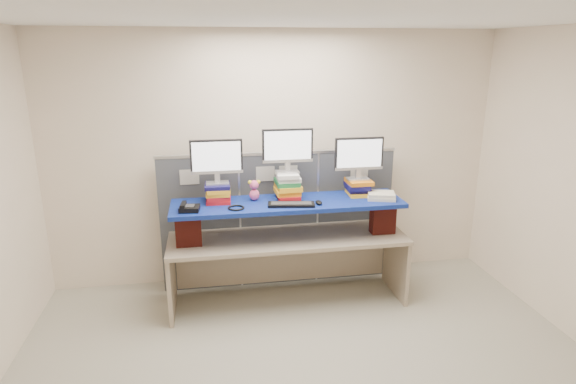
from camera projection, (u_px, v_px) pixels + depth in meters
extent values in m
cube|color=#F8E4CC|center=(316.00, 219.00, 3.49)|extent=(5.00, 4.00, 2.80)
cube|color=#B4B09D|center=(313.00, 381.00, 3.89)|extent=(5.00, 4.00, 0.01)
cube|color=white|center=(319.00, 14.00, 3.10)|extent=(5.00, 4.00, 0.01)
cube|color=#41454D|center=(200.00, 225.00, 5.22)|extent=(0.85, 0.05, 1.50)
cube|color=#41454D|center=(279.00, 220.00, 5.36)|extent=(0.85, 0.05, 1.50)
cube|color=#41454D|center=(354.00, 216.00, 5.50)|extent=(0.85, 0.05, 1.50)
cube|color=#B9BBC0|center=(279.00, 153.00, 5.14)|extent=(2.60, 0.06, 0.03)
cube|color=silver|center=(189.00, 177.00, 5.02)|extent=(0.20, 0.00, 0.16)
cube|color=silver|center=(265.00, 174.00, 5.15)|extent=(0.20, 0.00, 0.16)
cube|color=silver|center=(288.00, 173.00, 5.19)|extent=(0.20, 0.00, 0.16)
cube|color=silver|center=(359.00, 170.00, 5.32)|extent=(0.20, 0.00, 0.16)
cube|color=tan|center=(288.00, 239.00, 4.93)|extent=(2.43, 0.71, 0.04)
cube|color=tan|center=(171.00, 280.00, 4.84)|extent=(0.04, 0.66, 0.70)
cube|color=tan|center=(396.00, 263.00, 5.23)|extent=(0.04, 0.66, 0.70)
cube|color=maroon|center=(188.00, 229.00, 4.67)|extent=(0.25, 0.13, 0.34)
cube|color=maroon|center=(383.00, 217.00, 4.99)|extent=(0.25, 0.13, 0.34)
cube|color=#0F086F|center=(288.00, 204.00, 4.82)|extent=(2.32, 0.58, 0.04)
cube|color=red|center=(219.00, 200.00, 4.82)|extent=(0.25, 0.29, 0.03)
cube|color=red|center=(218.00, 196.00, 4.81)|extent=(0.23, 0.28, 0.05)
cube|color=yellow|center=(218.00, 192.00, 4.79)|extent=(0.24, 0.28, 0.03)
cube|color=yellow|center=(218.00, 189.00, 4.78)|extent=(0.23, 0.29, 0.04)
cube|color=#131048|center=(217.00, 186.00, 4.77)|extent=(0.25, 0.27, 0.04)
cube|color=red|center=(288.00, 196.00, 4.92)|extent=(0.23, 0.30, 0.05)
cube|color=yellow|center=(287.00, 191.00, 4.92)|extent=(0.25, 0.29, 0.05)
cube|color=yellow|center=(288.00, 187.00, 4.89)|extent=(0.25, 0.30, 0.05)
cube|color=#1E7037|center=(287.00, 182.00, 4.89)|extent=(0.23, 0.30, 0.04)
cube|color=white|center=(288.00, 178.00, 4.87)|extent=(0.23, 0.27, 0.04)
cube|color=white|center=(287.00, 175.00, 4.85)|extent=(0.22, 0.29, 0.04)
cube|color=yellow|center=(358.00, 193.00, 5.05)|extent=(0.23, 0.29, 0.04)
cube|color=#131048|center=(358.00, 189.00, 5.05)|extent=(0.24, 0.27, 0.03)
cube|color=#131048|center=(357.00, 186.00, 5.02)|extent=(0.24, 0.29, 0.05)
cube|color=orange|center=(359.00, 182.00, 5.01)|extent=(0.25, 0.28, 0.04)
cube|color=#B8B8BD|center=(218.00, 183.00, 4.76)|extent=(0.22, 0.14, 0.02)
cube|color=#B8B8BD|center=(217.00, 178.00, 4.75)|extent=(0.05, 0.04, 0.09)
cube|color=black|center=(216.00, 157.00, 4.69)|extent=(0.51, 0.04, 0.34)
cube|color=white|center=(216.00, 157.00, 4.67)|extent=(0.47, 0.00, 0.30)
cube|color=#B8B8BD|center=(288.00, 172.00, 4.85)|extent=(0.22, 0.14, 0.02)
cube|color=#B8B8BD|center=(288.00, 166.00, 4.84)|extent=(0.05, 0.04, 0.09)
cube|color=black|center=(288.00, 146.00, 4.78)|extent=(0.51, 0.04, 0.34)
cube|color=white|center=(288.00, 146.00, 4.76)|extent=(0.47, 0.00, 0.30)
cube|color=#B8B8BD|center=(358.00, 179.00, 5.00)|extent=(0.22, 0.14, 0.02)
cube|color=#B8B8BD|center=(358.00, 174.00, 4.99)|extent=(0.05, 0.04, 0.09)
cube|color=black|center=(359.00, 154.00, 4.93)|extent=(0.51, 0.04, 0.34)
cube|color=white|center=(360.00, 154.00, 4.91)|extent=(0.47, 0.00, 0.30)
cube|color=black|center=(291.00, 204.00, 4.69)|extent=(0.47, 0.22, 0.03)
cube|color=#2E2E31|center=(291.00, 203.00, 4.68)|extent=(0.40, 0.16, 0.00)
ellipsoid|color=black|center=(319.00, 202.00, 4.73)|extent=(0.10, 0.13, 0.04)
cube|color=black|center=(189.00, 209.00, 4.53)|extent=(0.20, 0.19, 0.05)
cube|color=#2E2E31|center=(189.00, 206.00, 4.53)|extent=(0.10, 0.10, 0.01)
cube|color=black|center=(183.00, 205.00, 4.52)|extent=(0.06, 0.17, 0.03)
torus|color=black|center=(236.00, 208.00, 4.60)|extent=(0.20, 0.20, 0.02)
ellipsoid|color=#F05B8F|center=(254.00, 195.00, 4.84)|extent=(0.10, 0.09, 0.12)
sphere|color=#F05B8F|center=(254.00, 185.00, 4.81)|extent=(0.09, 0.09, 0.09)
sphere|color=yellow|center=(250.00, 182.00, 4.80)|extent=(0.04, 0.04, 0.04)
sphere|color=yellow|center=(258.00, 182.00, 4.81)|extent=(0.04, 0.04, 0.04)
cube|color=beige|center=(381.00, 197.00, 4.90)|extent=(0.32, 0.29, 0.03)
cube|color=beige|center=(381.00, 194.00, 4.89)|extent=(0.31, 0.27, 0.03)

